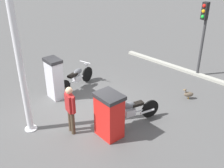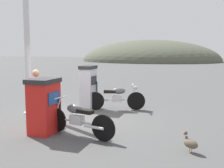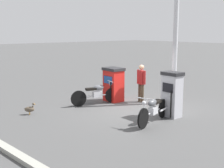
{
  "view_description": "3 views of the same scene",
  "coord_description": "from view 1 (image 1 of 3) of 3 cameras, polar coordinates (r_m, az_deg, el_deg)",
  "views": [
    {
      "loc": [
        -4.76,
        -6.8,
        5.39
      ],
      "look_at": [
        0.9,
        -0.42,
        0.97
      ],
      "focal_mm": 43.14,
      "sensor_mm": 36.0,
      "label": 1
    },
    {
      "loc": [
        3.57,
        -8.06,
        2.27
      ],
      "look_at": [
        1.02,
        0.46,
        1.13
      ],
      "focal_mm": 44.58,
      "sensor_mm": 36.0,
      "label": 2
    },
    {
      "loc": [
        8.27,
        8.29,
        3.09
      ],
      "look_at": [
        0.92,
        -0.31,
        1.07
      ],
      "focal_mm": 48.58,
      "sensor_mm": 36.0,
      "label": 3
    }
  ],
  "objects": [
    {
      "name": "wandering_duck",
      "position": [
        10.91,
        15.89,
        -2.05
      ],
      "size": [
        0.4,
        0.37,
        0.45
      ],
      "color": "brown",
      "rests_on": "ground"
    },
    {
      "name": "canopy_support_pole",
      "position": [
        8.27,
        -18.83,
        3.53
      ],
      "size": [
        0.4,
        0.4,
        4.65
      ],
      "color": "silver",
      "rests_on": "ground"
    },
    {
      "name": "roadside_traffic_light",
      "position": [
        12.31,
        18.83,
        11.39
      ],
      "size": [
        0.39,
        0.27,
        3.33
      ],
      "color": "#38383A",
      "rests_on": "ground"
    },
    {
      "name": "road_edge_kerb",
      "position": [
        13.48,
        13.87,
        3.29
      ],
      "size": [
        0.68,
        6.22,
        0.12
      ],
      "color": "#9E9E93",
      "rests_on": "ground"
    },
    {
      "name": "ground_plane",
      "position": [
        9.9,
        -5.56,
        -5.74
      ],
      "size": [
        120.0,
        120.0,
        0.0
      ],
      "primitive_type": "plane",
      "color": "#4C4C4C"
    },
    {
      "name": "fuel_pump_far",
      "position": [
        10.57,
        -12.1,
        1.19
      ],
      "size": [
        0.56,
        0.73,
        1.63
      ],
      "color": "silver",
      "rests_on": "ground"
    },
    {
      "name": "motorcycle_far_pump",
      "position": [
        11.29,
        -7.5,
        1.39
      ],
      "size": [
        2.12,
        0.79,
        0.97
      ],
      "color": "black",
      "rests_on": "ground"
    },
    {
      "name": "attendant_person",
      "position": [
        8.42,
        -8.82,
        -4.89
      ],
      "size": [
        0.26,
        0.58,
        1.63
      ],
      "color": "#473828",
      "rests_on": "ground"
    },
    {
      "name": "motorcycle_near_pump",
      "position": [
        9.0,
        3.93,
        -5.69
      ],
      "size": [
        2.14,
        0.8,
        0.97
      ],
      "color": "black",
      "rests_on": "ground"
    },
    {
      "name": "fuel_pump_near",
      "position": [
        8.29,
        -0.58,
        -6.6
      ],
      "size": [
        0.72,
        0.88,
        1.48
      ],
      "color": "red",
      "rests_on": "ground"
    }
  ]
}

